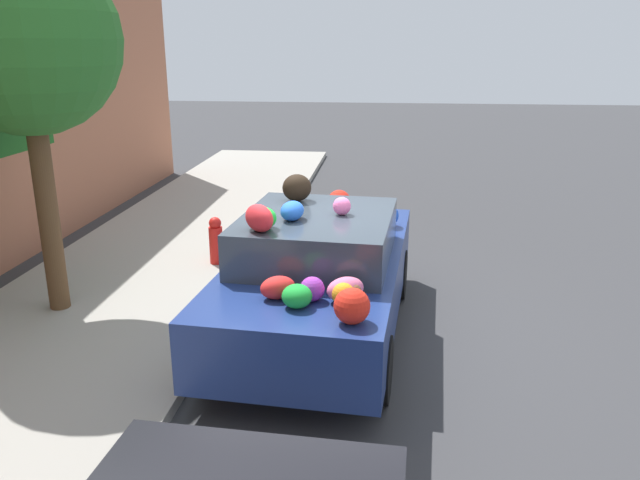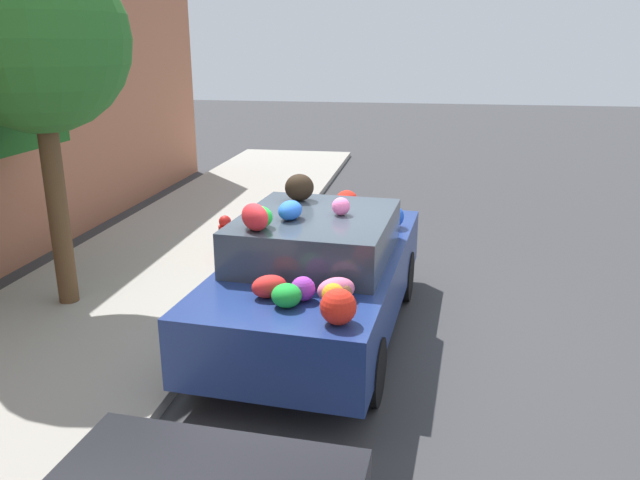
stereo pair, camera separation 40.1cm
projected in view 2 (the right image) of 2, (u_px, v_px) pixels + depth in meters
ground_plane at (317, 334)px, 7.25m from camera, size 60.00×60.00×0.00m
sidewalk_curb at (101, 313)px, 7.67m from camera, size 24.00×3.20×0.13m
street_tree at (36, 42)px, 6.93m from camera, size 2.09×2.09×4.19m
fire_hydrant at (226, 239)px, 9.21m from camera, size 0.20×0.20×0.70m
art_car at (319, 271)px, 6.97m from camera, size 4.25×2.09×1.79m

